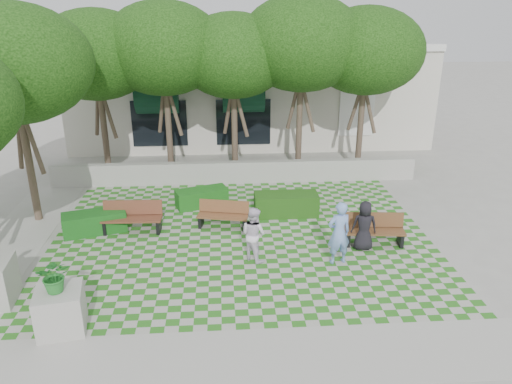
{
  "coord_description": "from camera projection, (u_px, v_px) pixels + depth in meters",
  "views": [
    {
      "loc": [
        -0.54,
        -13.34,
        7.27
      ],
      "look_at": [
        0.5,
        1.5,
        1.4
      ],
      "focal_mm": 35.0,
      "sensor_mm": 36.0,
      "label": 1
    }
  ],
  "objects": [
    {
      "name": "sidewalk_west",
      "position": [
        11.0,
        246.0,
        15.54
      ],
      "size": [
        2.0,
        12.0,
        0.01
      ],
      "primitive_type": "cube",
      "color": "#9E9B93",
      "rests_on": "ground"
    },
    {
      "name": "lawn",
      "position": [
        242.0,
        238.0,
        16.0
      ],
      "size": [
        12.0,
        12.0,
        0.0
      ],
      "primitive_type": "plane",
      "color": "#2B721E",
      "rests_on": "ground"
    },
    {
      "name": "hedge_midright",
      "position": [
        286.0,
        204.0,
        17.63
      ],
      "size": [
        2.23,
        0.89,
        0.78
      ],
      "primitive_type": "cube",
      "rotation": [
        0.0,
        0.0,
        -0.0
      ],
      "color": "#1C4512",
      "rests_on": "ground"
    },
    {
      "name": "ground",
      "position": [
        243.0,
        254.0,
        15.08
      ],
      "size": [
        90.0,
        90.0,
        0.0
      ],
      "primitive_type": "plane",
      "color": "gray",
      "rests_on": "ground"
    },
    {
      "name": "retaining_wall",
      "position": [
        236.0,
        172.0,
        20.67
      ],
      "size": [
        15.0,
        0.36,
        0.9
      ],
      "primitive_type": "cube",
      "color": "#9E9B93",
      "rests_on": "ground"
    },
    {
      "name": "bench_mid",
      "position": [
        223.0,
        215.0,
        16.67
      ],
      "size": [
        1.77,
        0.91,
        0.89
      ],
      "rotation": [
        0.0,
        0.0,
        -0.21
      ],
      "color": "brown",
      "rests_on": "ground"
    },
    {
      "name": "bench_east",
      "position": [
        374.0,
        230.0,
        15.52
      ],
      "size": [
        1.9,
        0.8,
        0.97
      ],
      "rotation": [
        0.0,
        0.0,
        -0.1
      ],
      "color": "#56351D",
      "rests_on": "ground"
    },
    {
      "name": "hedge_west",
      "position": [
        95.0,
        222.0,
        16.33
      ],
      "size": [
        2.14,
        1.34,
        0.7
      ],
      "primitive_type": "cube",
      "rotation": [
        0.0,
        0.0,
        0.29
      ],
      "color": "#144C17",
      "rests_on": "ground"
    },
    {
      "name": "hedge_midleft",
      "position": [
        202.0,
        198.0,
        18.39
      ],
      "size": [
        2.01,
        1.29,
        0.65
      ],
      "primitive_type": "cube",
      "rotation": [
        0.0,
        0.0,
        0.32
      ],
      "color": "#165316",
      "rests_on": "ground"
    },
    {
      "name": "person_white",
      "position": [
        254.0,
        234.0,
        14.47
      ],
      "size": [
        1.01,
        1.01,
        1.65
      ],
      "primitive_type": "imported",
      "rotation": [
        0.0,
        0.0,
        2.35
      ],
      "color": "white",
      "rests_on": "ground"
    },
    {
      "name": "person_dark",
      "position": [
        364.0,
        226.0,
        15.08
      ],
      "size": [
        0.82,
        0.59,
        1.56
      ],
      "primitive_type": "imported",
      "rotation": [
        0.0,
        0.0,
        3.02
      ],
      "color": "black",
      "rests_on": "ground"
    },
    {
      "name": "tree_row",
      "position": [
        185.0,
        56.0,
        18.58
      ],
      "size": [
        17.7,
        13.4,
        7.41
      ],
      "color": "#47382B",
      "rests_on": "ground"
    },
    {
      "name": "sidewalk_south",
      "position": [
        253.0,
        358.0,
        10.71
      ],
      "size": [
        16.0,
        2.0,
        0.01
      ],
      "primitive_type": "cube",
      "color": "#9E9B93",
      "rests_on": "ground"
    },
    {
      "name": "planter_front",
      "position": [
        59.0,
        302.0,
        11.39
      ],
      "size": [
        1.2,
        1.2,
        1.85
      ],
      "rotation": [
        0.0,
        0.0,
        0.18
      ],
      "color": "#9E9B93",
      "rests_on": "ground"
    },
    {
      "name": "person_blue",
      "position": [
        339.0,
        233.0,
        14.23
      ],
      "size": [
        0.77,
        0.59,
        1.91
      ],
      "primitive_type": "imported",
      "rotation": [
        0.0,
        0.0,
        3.35
      ],
      "color": "#7898DC",
      "rests_on": "ground"
    },
    {
      "name": "bench_west",
      "position": [
        132.0,
        218.0,
        16.34
      ],
      "size": [
        1.95,
        0.71,
        1.01
      ],
      "rotation": [
        0.0,
        0.0,
        -0.04
      ],
      "color": "#592F1E",
      "rests_on": "ground"
    },
    {
      "name": "building",
      "position": [
        248.0,
        89.0,
        27.28
      ],
      "size": [
        18.0,
        8.92,
        5.15
      ],
      "color": "beige",
      "rests_on": "ground"
    }
  ]
}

